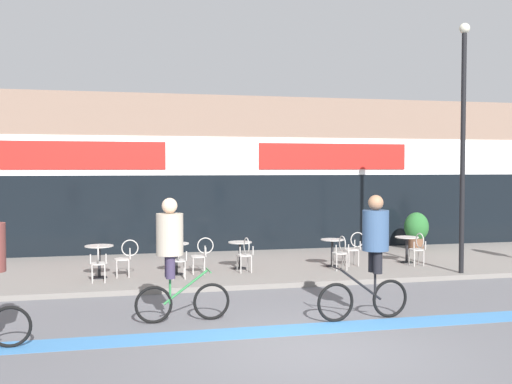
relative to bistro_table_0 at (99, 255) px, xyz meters
The scene contains 21 objects.
ground_plane 7.01m from the bistro_table_0, 61.27° to the right, with size 120.00×120.00×0.00m, color #5B5B60.
sidewalk_slab 3.59m from the bistro_table_0, 18.67° to the left, with size 40.00×5.50×0.12m, color slate.
storefront_facade 6.98m from the bistro_table_0, 60.16° to the left, with size 40.00×4.06×5.03m.
bike_lane_stripe 6.08m from the bistro_table_0, 56.28° to the right, with size 36.00×0.70×0.01m, color #3D7AB7.
bistro_table_0 is the anchor object (origin of this frame).
bistro_table_1 1.84m from the bistro_table_0, ahead, with size 0.62×0.62×0.78m.
bistro_table_2 3.57m from the bistro_table_0, ahead, with size 0.62×0.62×0.70m.
bistro_table_3 6.01m from the bistro_table_0, ahead, with size 0.61×0.61×0.73m.
bistro_table_4 8.26m from the bistro_table_0, ahead, with size 0.65×0.65×0.72m.
cafe_chair_0_near 0.63m from the bistro_table_0, 89.94° to the right, with size 0.40×0.58×0.90m.
cafe_chair_0_side 0.63m from the bistro_table_0, ahead, with size 0.58×0.41×0.90m.
cafe_chair_1_near 1.93m from the bistro_table_0, 17.74° to the right, with size 0.41×0.58×0.90m.
cafe_chair_1_side 2.46m from the bistro_table_0, ahead, with size 0.59×0.43×0.90m.
cafe_chair_2_near 3.55m from the bistro_table_0, ahead, with size 0.44×0.60×0.90m.
cafe_chair_3_near 6.01m from the bistro_table_0, ahead, with size 0.41×0.58×0.90m.
cafe_chair_3_side 6.64m from the bistro_table_0, ahead, with size 0.58×0.42×0.90m.
cafe_chair_4_near 8.25m from the bistro_table_0, ahead, with size 0.41×0.58×0.90m.
planter_pot 10.23m from the bistro_table_0, 16.34° to the left, with size 0.78×0.78×1.19m.
lamp_post 9.39m from the bistro_table_0, ahead, with size 0.26×0.26×6.19m.
cyclist_1 4.33m from the bistro_table_0, 71.18° to the right, with size 1.71×0.50×2.22m.
cyclist_2 6.81m from the bistro_table_0, 43.11° to the right, with size 1.79×0.55×2.26m.
Camera 1 is at (-2.90, -8.55, 2.76)m, focal length 42.00 mm.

